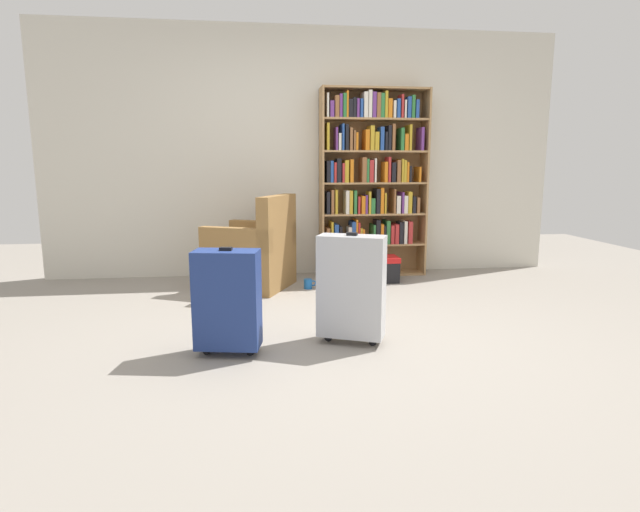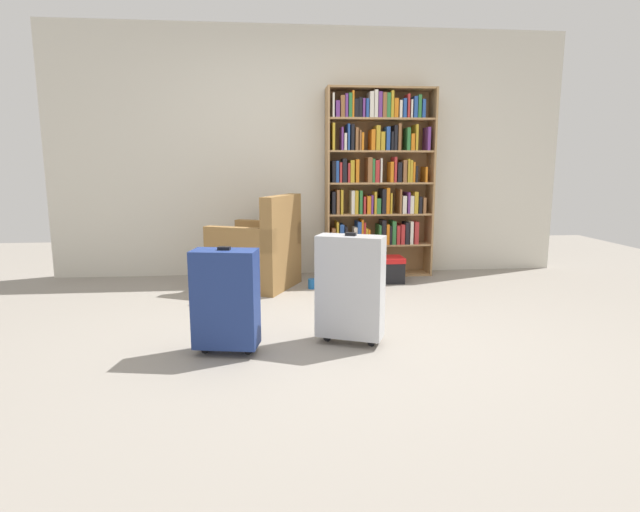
{
  "view_description": "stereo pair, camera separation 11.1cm",
  "coord_description": "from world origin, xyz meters",
  "px_view_note": "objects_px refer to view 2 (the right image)",
  "views": [
    {
      "loc": [
        -0.58,
        -3.38,
        1.18
      ],
      "look_at": [
        -0.12,
        0.12,
        0.55
      ],
      "focal_mm": 28.71,
      "sensor_mm": 36.0,
      "label": 1
    },
    {
      "loc": [
        -0.47,
        -3.4,
        1.18
      ],
      "look_at": [
        -0.12,
        0.12,
        0.55
      ],
      "focal_mm": 28.71,
      "sensor_mm": 36.0,
      "label": 2
    }
  ],
  "objects_px": {
    "storage_box": "(385,269)",
    "suitcase_silver": "(350,287)",
    "mug": "(312,284)",
    "suitcase_navy_blue": "(226,299)",
    "armchair": "(259,255)",
    "bookshelf": "(377,176)"
  },
  "relations": [
    {
      "from": "storage_box",
      "to": "suitcase_silver",
      "type": "distance_m",
      "value": 1.91
    },
    {
      "from": "suitcase_silver",
      "to": "armchair",
      "type": "bearing_deg",
      "value": 110.6
    },
    {
      "from": "bookshelf",
      "to": "suitcase_silver",
      "type": "height_order",
      "value": "bookshelf"
    },
    {
      "from": "storage_box",
      "to": "suitcase_silver",
      "type": "xyz_separation_m",
      "value": [
        -0.64,
        -1.78,
        0.25
      ]
    },
    {
      "from": "mug",
      "to": "suitcase_silver",
      "type": "relative_size",
      "value": 0.16
    },
    {
      "from": "mug",
      "to": "suitcase_navy_blue",
      "type": "height_order",
      "value": "suitcase_navy_blue"
    },
    {
      "from": "suitcase_navy_blue",
      "to": "suitcase_silver",
      "type": "relative_size",
      "value": 0.92
    },
    {
      "from": "bookshelf",
      "to": "suitcase_navy_blue",
      "type": "bearing_deg",
      "value": -122.4
    },
    {
      "from": "storage_box",
      "to": "suitcase_navy_blue",
      "type": "bearing_deg",
      "value": -127.57
    },
    {
      "from": "bookshelf",
      "to": "suitcase_navy_blue",
      "type": "distance_m",
      "value": 2.75
    },
    {
      "from": "storage_box",
      "to": "suitcase_silver",
      "type": "bearing_deg",
      "value": -109.96
    },
    {
      "from": "mug",
      "to": "suitcase_silver",
      "type": "height_order",
      "value": "suitcase_silver"
    },
    {
      "from": "mug",
      "to": "storage_box",
      "type": "relative_size",
      "value": 0.33
    },
    {
      "from": "bookshelf",
      "to": "armchair",
      "type": "xyz_separation_m",
      "value": [
        -1.25,
        -0.45,
        -0.75
      ]
    },
    {
      "from": "bookshelf",
      "to": "suitcase_silver",
      "type": "distance_m",
      "value": 2.33
    },
    {
      "from": "suitcase_silver",
      "to": "suitcase_navy_blue",
      "type": "bearing_deg",
      "value": -172.38
    },
    {
      "from": "armchair",
      "to": "storage_box",
      "type": "distance_m",
      "value": 1.29
    },
    {
      "from": "bookshelf",
      "to": "suitcase_navy_blue",
      "type": "height_order",
      "value": "bookshelf"
    },
    {
      "from": "armchair",
      "to": "mug",
      "type": "relative_size",
      "value": 7.76
    },
    {
      "from": "mug",
      "to": "suitcase_navy_blue",
      "type": "relative_size",
      "value": 0.18
    },
    {
      "from": "bookshelf",
      "to": "mug",
      "type": "relative_size",
      "value": 16.37
    },
    {
      "from": "armchair",
      "to": "mug",
      "type": "xyz_separation_m",
      "value": [
        0.51,
        -0.13,
        -0.27
      ]
    }
  ]
}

